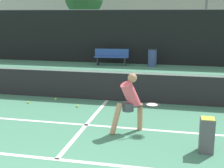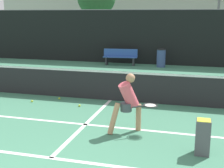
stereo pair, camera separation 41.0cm
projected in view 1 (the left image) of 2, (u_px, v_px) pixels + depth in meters
The scene contains 14 objects.
court_baseline_near at pixel (57, 159), 5.90m from camera, with size 11.00×0.10×0.01m, color white.
court_service_line at pixel (86, 125), 7.72m from camera, with size 8.25×0.10×0.01m, color white.
court_center_mark at pixel (88, 122), 7.91m from camera, with size 0.10×4.23×0.01m, color white.
net at pixel (107, 85), 9.81m from camera, with size 11.09×0.09×1.07m.
fence_back at pixel (139, 37), 16.81m from camera, with size 24.00×0.06×2.92m.
player_practicing at pixel (130, 100), 7.14m from camera, with size 1.19×0.68×1.39m.
tennis_ball_scattered_0 at pixel (56, 99), 9.93m from camera, with size 0.07×0.07×0.07m, color #D1E033.
tennis_ball_scattered_4 at pixel (77, 106), 9.19m from camera, with size 0.07×0.07×0.07m, color #D1E033.
tennis_ball_scattered_5 at pixel (28, 102), 9.59m from camera, with size 0.07×0.07×0.07m, color #D1E033.
ball_hopper at pixel (207, 134), 6.14m from camera, with size 0.28×0.28×0.71m.
courtside_bench at pixel (112, 56), 16.62m from camera, with size 1.84×0.54×0.86m.
trash_bin at pixel (152, 58), 16.15m from camera, with size 0.47×0.47×0.93m.
parked_car at pixel (96, 45), 20.87m from camera, with size 1.88×4.06×1.50m.
building_far at pixel (159, 17), 30.91m from camera, with size 36.00×2.40×4.65m, color #B2ADA3.
Camera 1 is at (2.18, -2.95, 2.70)m, focal length 50.00 mm.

